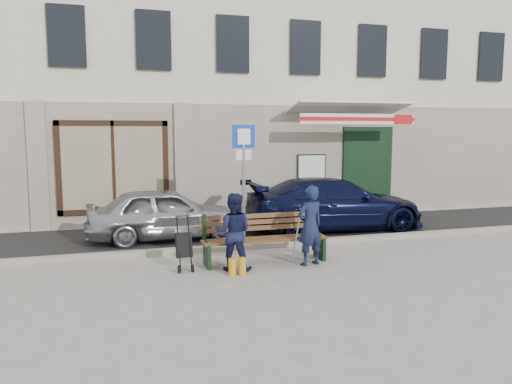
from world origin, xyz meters
name	(u,v)px	position (x,y,z in m)	size (l,w,h in m)	color
ground	(297,265)	(0.00, 0.00, 0.00)	(80.00, 80.00, 0.00)	#9E9991
asphalt_lane	(252,232)	(0.00, 3.10, 0.01)	(60.00, 3.20, 0.01)	#282828
curb	(272,245)	(0.00, 1.50, 0.06)	(60.00, 0.18, 0.12)	#9E9384
building	(208,56)	(0.01, 8.45, 4.97)	(20.00, 8.27, 10.00)	beige
car_silver	(166,213)	(-2.09, 2.94, 0.61)	(1.44, 3.57, 1.22)	#A7A7AC
car_navy	(334,204)	(2.11, 2.88, 0.66)	(1.85, 4.54, 1.32)	black
parking_sign	(244,166)	(-0.58, 1.68, 1.75)	(0.48, 0.08, 2.61)	gray
bench	(263,239)	(-0.55, 0.38, 0.46)	(2.40, 1.17, 0.98)	brown
man	(310,226)	(0.24, -0.03, 0.75)	(0.54, 0.36, 1.49)	#141C38
woman	(233,232)	(-1.21, 0.04, 0.70)	(0.68, 0.53, 1.40)	#141737
stroller	(184,246)	(-2.06, 0.30, 0.43)	(0.30, 0.41, 0.97)	black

